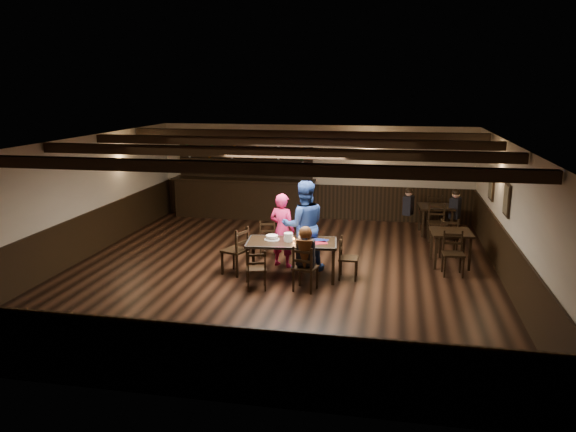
% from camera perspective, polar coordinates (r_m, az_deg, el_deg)
% --- Properties ---
extents(ground, '(10.00, 10.00, 0.00)m').
position_cam_1_polar(ground, '(11.76, -0.90, -5.65)').
color(ground, black).
rests_on(ground, ground).
extents(room_shell, '(9.02, 10.02, 2.71)m').
position_cam_1_polar(room_shell, '(11.36, -0.85, 2.77)').
color(room_shell, '#B9AD99').
rests_on(room_shell, ground).
extents(dining_table, '(1.87, 1.08, 0.75)m').
position_cam_1_polar(dining_table, '(11.22, 0.38, -2.92)').
color(dining_table, black).
rests_on(dining_table, ground).
extents(chair_near_left, '(0.45, 0.44, 0.79)m').
position_cam_1_polar(chair_near_left, '(10.60, -3.22, -5.16)').
color(chair_near_left, black).
rests_on(chair_near_left, ground).
extents(chair_near_right, '(0.48, 0.47, 0.89)m').
position_cam_1_polar(chair_near_right, '(10.50, 1.65, -5.01)').
color(chair_near_right, black).
rests_on(chair_near_right, ground).
extents(chair_end_left, '(0.57, 0.58, 0.98)m').
position_cam_1_polar(chair_end_left, '(11.48, -5.06, -3.17)').
color(chair_end_left, black).
rests_on(chair_end_left, ground).
extents(chair_end_right, '(0.37, 0.39, 0.84)m').
position_cam_1_polar(chair_end_right, '(11.28, 5.80, -3.94)').
color(chair_end_right, black).
rests_on(chair_end_right, ground).
extents(chair_far_pushed, '(0.46, 0.45, 0.81)m').
position_cam_1_polar(chair_far_pushed, '(12.68, -2.08, -2.05)').
color(chair_far_pushed, black).
rests_on(chair_far_pushed, ground).
extents(woman_pink, '(0.67, 0.54, 1.59)m').
position_cam_1_polar(woman_pink, '(11.90, -0.59, -1.45)').
color(woman_pink, '#ED2E66').
rests_on(woman_pink, ground).
extents(man_blue, '(1.09, 0.96, 1.89)m').
position_cam_1_polar(man_blue, '(11.65, 1.60, -0.99)').
color(man_blue, navy).
rests_on(man_blue, ground).
extents(seated_person, '(0.33, 0.50, 0.82)m').
position_cam_1_polar(seated_person, '(10.46, 1.79, -3.31)').
color(seated_person, black).
rests_on(seated_person, ground).
extents(cake, '(0.30, 0.30, 0.10)m').
position_cam_1_polar(cake, '(11.31, -1.63, -2.22)').
color(cake, white).
rests_on(cake, dining_table).
extents(plate_stack_a, '(0.18, 0.18, 0.17)m').
position_cam_1_polar(plate_stack_a, '(11.18, 0.04, -2.15)').
color(plate_stack_a, white).
rests_on(plate_stack_a, dining_table).
extents(plate_stack_b, '(0.16, 0.16, 0.18)m').
position_cam_1_polar(plate_stack_b, '(11.20, 1.49, -2.11)').
color(plate_stack_b, white).
rests_on(plate_stack_b, dining_table).
extents(tea_light, '(0.05, 0.05, 0.06)m').
position_cam_1_polar(tea_light, '(11.24, 0.60, -2.41)').
color(tea_light, '#A5A8AD').
rests_on(tea_light, dining_table).
extents(salt_shaker, '(0.03, 0.03, 0.08)m').
position_cam_1_polar(salt_shaker, '(11.07, 2.01, -2.57)').
color(salt_shaker, silver).
rests_on(salt_shaker, dining_table).
extents(pepper_shaker, '(0.03, 0.03, 0.08)m').
position_cam_1_polar(pepper_shaker, '(11.10, 2.51, -2.53)').
color(pepper_shaker, '#A5A8AD').
rests_on(pepper_shaker, dining_table).
extents(drink_glass, '(0.07, 0.07, 0.11)m').
position_cam_1_polar(drink_glass, '(11.24, 2.02, -2.24)').
color(drink_glass, silver).
rests_on(drink_glass, dining_table).
extents(menu_red, '(0.41, 0.35, 0.00)m').
position_cam_1_polar(menu_red, '(11.11, 3.11, -2.73)').
color(menu_red, maroon).
rests_on(menu_red, dining_table).
extents(menu_blue, '(0.35, 0.29, 0.00)m').
position_cam_1_polar(menu_blue, '(11.31, 3.30, -2.45)').
color(menu_blue, navy).
rests_on(menu_blue, dining_table).
extents(bar_counter, '(4.19, 0.70, 2.20)m').
position_cam_1_polar(bar_counter, '(16.50, -4.50, 2.37)').
color(bar_counter, black).
rests_on(bar_counter, ground).
extents(back_table_a, '(0.89, 0.89, 0.75)m').
position_cam_1_polar(back_table_a, '(12.49, 16.23, -1.94)').
color(back_table_a, black).
rests_on(back_table_a, ground).
extents(back_table_b, '(0.93, 0.93, 0.75)m').
position_cam_1_polar(back_table_b, '(15.03, 14.79, 0.64)').
color(back_table_b, black).
rests_on(back_table_b, ground).
extents(bg_patron_left, '(0.30, 0.39, 0.71)m').
position_cam_1_polar(bg_patron_left, '(15.06, 12.15, 1.46)').
color(bg_patron_left, black).
rests_on(bg_patron_left, ground).
extents(bg_patron_right, '(0.33, 0.42, 0.76)m').
position_cam_1_polar(bg_patron_right, '(14.96, 16.64, 1.21)').
color(bg_patron_right, black).
rests_on(bg_patron_right, ground).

